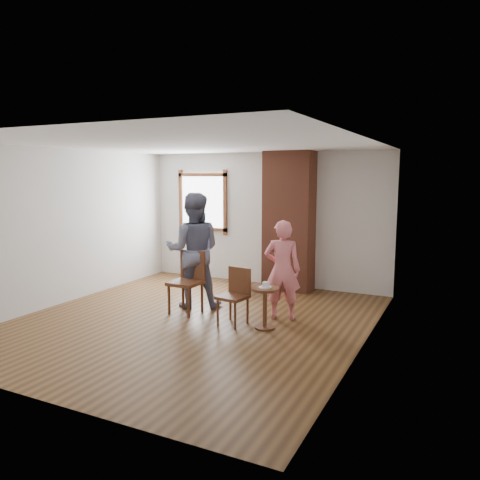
% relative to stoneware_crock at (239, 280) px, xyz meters
% --- Properties ---
extents(ground, '(5.50, 5.50, 0.00)m').
position_rel_stoneware_crock_xyz_m(ground, '(0.14, -1.90, -0.22)').
color(ground, brown).
rests_on(ground, ground).
extents(room_shell, '(5.04, 5.52, 2.62)m').
position_rel_stoneware_crock_xyz_m(room_shell, '(0.09, -1.30, 1.59)').
color(room_shell, silver).
rests_on(room_shell, ground).
extents(brick_chimney, '(0.90, 0.50, 2.60)m').
position_rel_stoneware_crock_xyz_m(brick_chimney, '(0.74, 0.60, 1.08)').
color(brick_chimney, brown).
rests_on(brick_chimney, ground).
extents(stoneware_crock, '(0.39, 0.39, 0.44)m').
position_rel_stoneware_crock_xyz_m(stoneware_crock, '(0.00, 0.00, 0.00)').
color(stoneware_crock, '#C4AC8D').
rests_on(stoneware_crock, ground).
extents(dark_pot, '(0.19, 0.19, 0.15)m').
position_rel_stoneware_crock_xyz_m(dark_pot, '(-0.35, 0.50, -0.14)').
color(dark_pot, black).
rests_on(dark_pot, ground).
extents(dining_chair_left, '(0.48, 0.48, 0.98)m').
position_rel_stoneware_crock_xyz_m(dining_chair_left, '(-0.15, -1.52, 0.33)').
color(dining_chair_left, brown).
rests_on(dining_chair_left, ground).
extents(dining_chair_right, '(0.44, 0.44, 0.82)m').
position_rel_stoneware_crock_xyz_m(dining_chair_right, '(0.77, -1.71, 0.24)').
color(dining_chair_right, brown).
rests_on(dining_chair_right, ground).
extents(side_table, '(0.40, 0.40, 0.60)m').
position_rel_stoneware_crock_xyz_m(side_table, '(1.25, -1.73, 0.18)').
color(side_table, brown).
rests_on(side_table, ground).
extents(cake_plate, '(0.18, 0.18, 0.01)m').
position_rel_stoneware_crock_xyz_m(cake_plate, '(1.25, -1.73, 0.38)').
color(cake_plate, white).
rests_on(cake_plate, side_table).
extents(cake_slice, '(0.08, 0.07, 0.06)m').
position_rel_stoneware_crock_xyz_m(cake_slice, '(1.26, -1.73, 0.42)').
color(cake_slice, white).
rests_on(cake_slice, cake_plate).
extents(man, '(1.13, 1.04, 1.88)m').
position_rel_stoneware_crock_xyz_m(man, '(-0.25, -1.20, 0.72)').
color(man, '#16193D').
rests_on(man, ground).
extents(person_pink, '(0.63, 0.51, 1.51)m').
position_rel_stoneware_crock_xyz_m(person_pink, '(1.30, -1.18, 0.53)').
color(person_pink, '#E8747B').
rests_on(person_pink, ground).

